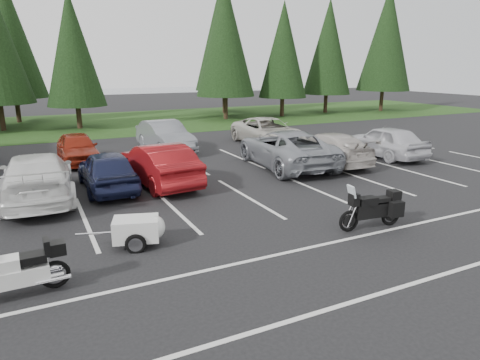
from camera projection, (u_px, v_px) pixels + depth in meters
name	position (u px, v px, depth m)	size (l,w,h in m)	color
ground	(168.00, 221.00, 12.70)	(120.00, 120.00, 0.00)	black
grass_strip	(76.00, 125.00, 33.47)	(80.00, 16.00, 0.01)	#1A3410
lake_water	(82.00, 98.00, 62.01)	(70.00, 50.00, 0.02)	slate
stall_markings	(150.00, 202.00, 14.43)	(32.00, 16.00, 0.01)	silver
conifer_5	(72.00, 48.00, 29.94)	(4.14, 4.14, 9.63)	#332316
conifer_6	(225.00, 38.00, 35.24)	(4.93, 4.93, 11.48)	#332316
conifer_7	(283.00, 50.00, 37.58)	(4.27, 4.27, 9.94)	#332316
conifer_8	(328.00, 47.00, 40.54)	(4.53, 4.53, 10.56)	#332316
conifer_9	(387.00, 38.00, 41.76)	(5.19, 5.19, 12.10)	#332316
conifer_back_b	(8.00, 35.00, 33.03)	(4.97, 4.97, 11.58)	#332316
conifer_back_c	(224.00, 32.00, 39.97)	(5.50, 5.50, 12.81)	#332316
car_near_3	(37.00, 177.00, 14.44)	(2.27, 5.60, 1.62)	white
car_near_4	(107.00, 170.00, 15.69)	(1.76, 4.38, 1.49)	#171C3A
car_near_5	(159.00, 164.00, 16.40)	(1.70, 4.86, 1.60)	maroon
car_near_6	(286.00, 148.00, 19.33)	(2.78, 6.03, 1.68)	gray
car_near_7	(328.00, 148.00, 19.94)	(2.04, 5.03, 1.46)	beige
car_near_8	(385.00, 141.00, 21.40)	(1.87, 4.65, 1.58)	silver
car_far_2	(78.00, 148.00, 20.13)	(1.67, 4.15, 1.41)	maroon
car_far_3	(165.00, 136.00, 22.79)	(1.72, 4.92, 1.62)	slate
car_far_4	(268.00, 131.00, 24.74)	(2.57, 5.56, 1.55)	beige
touring_motorcycle	(10.00, 267.00, 8.33)	(2.40, 0.74, 1.33)	silver
cargo_trailer	(136.00, 232.00, 10.83)	(1.63, 0.92, 0.75)	silver
adventure_motorcycle	(371.00, 206.00, 11.92)	(2.22, 0.77, 1.35)	black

